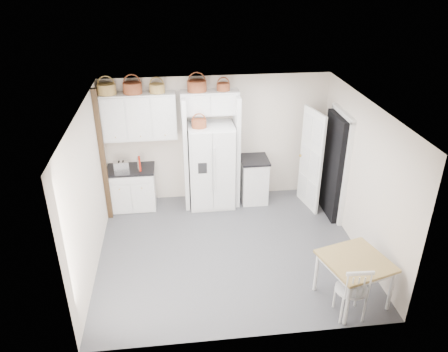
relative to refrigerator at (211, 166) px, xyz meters
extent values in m
plane|color=#474748|center=(0.15, -1.66, -0.86)|extent=(4.50, 4.50, 0.00)
plane|color=white|center=(0.15, -1.66, 1.74)|extent=(4.50, 4.50, 0.00)
plane|color=beige|center=(0.15, 0.34, 0.44)|extent=(4.50, 0.00, 4.50)
plane|color=beige|center=(-2.10, -1.66, 0.44)|extent=(0.00, 4.00, 4.00)
plane|color=beige|center=(2.40, -1.66, 0.44)|extent=(0.00, 4.00, 4.00)
cube|color=white|center=(0.00, 0.00, 0.00)|extent=(0.89, 0.72, 1.73)
cube|color=silver|center=(-1.61, 0.04, -0.45)|extent=(0.90, 0.57, 0.83)
cube|color=silver|center=(0.88, 0.04, -0.41)|extent=(0.52, 0.62, 0.91)
cube|color=olive|center=(1.80, -3.11, -0.50)|extent=(1.09, 1.09, 0.73)
cube|color=silver|center=(1.65, -3.41, -0.39)|extent=(0.48, 0.44, 0.94)
cube|color=black|center=(-1.61, 0.04, -0.01)|extent=(0.94, 0.61, 0.04)
cube|color=black|center=(0.88, 0.04, 0.07)|extent=(0.56, 0.66, 0.04)
cube|color=silver|center=(-1.77, -0.04, 0.11)|extent=(0.30, 0.19, 0.20)
cube|color=#9A1809|center=(-1.41, -0.04, 0.14)|extent=(0.06, 0.18, 0.26)
cube|color=silver|center=(-1.43, -0.04, 0.13)|extent=(0.07, 0.16, 0.24)
cylinder|color=#9E773F|center=(-1.90, 0.17, 1.58)|extent=(0.34, 0.34, 0.19)
cylinder|color=maroon|center=(-1.43, 0.17, 1.59)|extent=(0.35, 0.35, 0.21)
cylinder|color=#9E773F|center=(-0.98, 0.17, 1.57)|extent=(0.29, 0.29, 0.17)
cylinder|color=maroon|center=(-0.24, 0.17, 1.59)|extent=(0.36, 0.36, 0.21)
cylinder|color=maroon|center=(0.26, 0.17, 1.56)|extent=(0.25, 0.25, 0.14)
cylinder|color=maroon|center=(-0.23, -0.10, 0.94)|extent=(0.28, 0.28, 0.15)
cube|color=silver|center=(-1.35, 0.17, 1.04)|extent=(1.40, 0.34, 0.90)
cube|color=silver|center=(0.00, 0.17, 1.26)|extent=(1.12, 0.34, 0.45)
cube|color=silver|center=(-0.51, 0.04, 0.29)|extent=(0.08, 0.60, 2.30)
cube|color=silver|center=(0.51, 0.04, 0.29)|extent=(0.08, 0.60, 2.30)
cube|color=black|center=(-2.05, -0.31, 0.44)|extent=(0.09, 0.09, 2.60)
cube|color=black|center=(2.31, -0.66, 0.16)|extent=(0.18, 0.85, 2.05)
cube|color=white|center=(1.95, -0.32, 0.16)|extent=(0.21, 0.79, 2.05)
camera|label=1|loc=(-0.69, -7.89, 3.79)|focal=35.00mm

